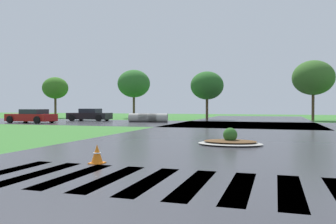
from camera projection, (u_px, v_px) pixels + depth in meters
asphalt_roadway at (208, 147)px, 12.90m from camera, size 11.80×80.00×0.01m
asphalt_cross_road at (245, 125)px, 28.02m from camera, size 90.00×10.62×0.01m
crosswalk_stripes at (151, 181)px, 7.06m from camera, size 7.65×2.82×0.01m
median_island at (230, 141)px, 13.51m from camera, size 2.53×1.75×0.68m
car_blue_compact at (90, 115)px, 35.26m from camera, size 4.41×2.29×1.24m
car_white_sedan at (32, 116)px, 30.97m from camera, size 4.50×2.30×1.23m
drainage_pipe_stack at (148, 118)px, 32.21m from camera, size 3.72×1.39×0.82m
traffic_cone at (97, 154)px, 9.17m from camera, size 0.36×0.36×0.52m
background_treeline at (228, 83)px, 38.50m from camera, size 41.65×6.06×6.23m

